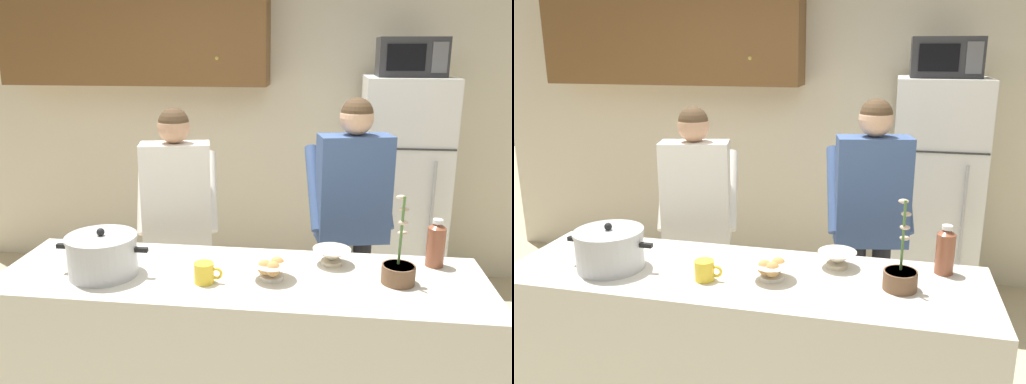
# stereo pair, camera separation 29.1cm
# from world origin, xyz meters

# --- Properties ---
(back_wall_unit) EXTENTS (6.00, 0.48, 2.60)m
(back_wall_unit) POSITION_xyz_m (-0.27, 2.25, 1.46)
(back_wall_unit) COLOR beige
(back_wall_unit) RESTS_ON ground
(kitchen_island) EXTENTS (2.26, 0.68, 0.92)m
(kitchen_island) POSITION_xyz_m (0.00, 0.00, 0.46)
(kitchen_island) COLOR silver
(kitchen_island) RESTS_ON ground
(refrigerator) EXTENTS (0.64, 0.68, 1.74)m
(refrigerator) POSITION_xyz_m (0.98, 1.85, 0.87)
(refrigerator) COLOR white
(refrigerator) RESTS_ON ground
(microwave) EXTENTS (0.48, 0.37, 0.28)m
(microwave) POSITION_xyz_m (0.98, 1.83, 1.88)
(microwave) COLOR #2D2D30
(microwave) RESTS_ON refrigerator
(person_near_pot) EXTENTS (0.56, 0.49, 1.61)m
(person_near_pot) POSITION_xyz_m (-0.51, 0.73, 1.00)
(person_near_pot) COLOR #33384C
(person_near_pot) RESTS_ON ground
(person_by_sink) EXTENTS (0.57, 0.49, 1.67)m
(person_by_sink) POSITION_xyz_m (0.55, 0.83, 1.05)
(person_by_sink) COLOR black
(person_by_sink) RESTS_ON ground
(cooking_pot) EXTENTS (0.44, 0.33, 0.23)m
(cooking_pot) POSITION_xyz_m (-0.64, -0.08, 1.02)
(cooking_pot) COLOR silver
(cooking_pot) RESTS_ON kitchen_island
(coffee_mug) EXTENTS (0.13, 0.09, 0.10)m
(coffee_mug) POSITION_xyz_m (-0.15, -0.11, 0.97)
(coffee_mug) COLOR yellow
(coffee_mug) RESTS_ON kitchen_island
(bread_bowl) EXTENTS (0.19, 0.19, 0.10)m
(bread_bowl) POSITION_xyz_m (0.15, -0.03, 0.97)
(bread_bowl) COLOR white
(bread_bowl) RESTS_ON kitchen_island
(empty_bowl) EXTENTS (0.19, 0.19, 0.08)m
(empty_bowl) POSITION_xyz_m (0.42, 0.18, 0.97)
(empty_bowl) COLOR beige
(empty_bowl) RESTS_ON kitchen_island
(bottle_near_edge) EXTENTS (0.09, 0.09, 0.24)m
(bottle_near_edge) POSITION_xyz_m (0.91, 0.22, 1.03)
(bottle_near_edge) COLOR brown
(bottle_near_edge) RESTS_ON kitchen_island
(potted_orchid) EXTENTS (0.15, 0.15, 0.41)m
(potted_orchid) POSITION_xyz_m (0.71, 0.00, 0.98)
(potted_orchid) COLOR brown
(potted_orchid) RESTS_ON kitchen_island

